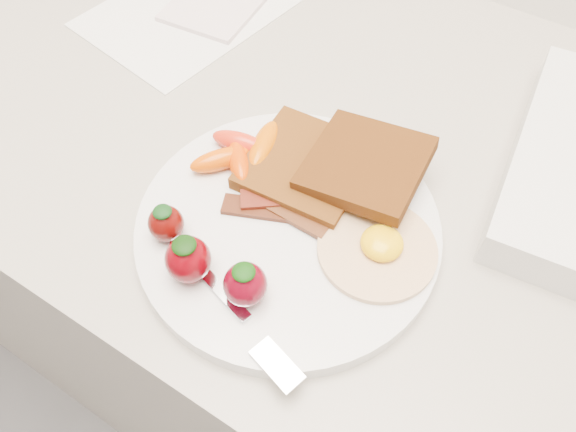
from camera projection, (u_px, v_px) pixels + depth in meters
The scene contains 10 objects.
counter at pixel (334, 325), 0.94m from camera, with size 2.00×0.60×0.90m, color gray.
plate at pixel (288, 228), 0.50m from camera, with size 0.27×0.27×0.02m, color white.
toast_lower at pixel (307, 165), 0.52m from camera, with size 0.11×0.11×0.01m, color #472508.
toast_upper at pixel (366, 164), 0.51m from camera, with size 0.10×0.10×0.01m, color black.
fried_egg at pixel (378, 248), 0.47m from camera, with size 0.12×0.12×0.02m.
bacon_strips at pixel (281, 206), 0.50m from camera, with size 0.10×0.08×0.01m.
baby_carrots at pixel (242, 152), 0.53m from camera, with size 0.07×0.10×0.02m.
strawberries at pixel (202, 259), 0.45m from camera, with size 0.12×0.05×0.05m.
fork at pixel (237, 314), 0.44m from camera, with size 0.16×0.07×0.00m.
paper_sheet at pixel (191, 9), 0.70m from camera, with size 0.18×0.25×0.00m, color white.
Camera 1 is at (0.14, 1.33, 1.33)m, focal length 35.00 mm.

